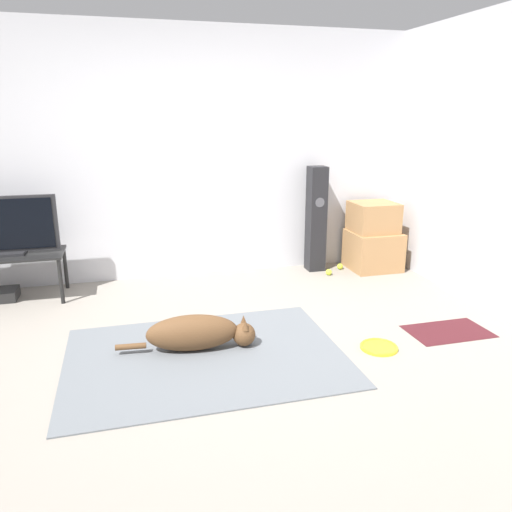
# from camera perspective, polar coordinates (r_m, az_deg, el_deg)

# --- Properties ---
(ground_plane) EXTENTS (12.00, 12.00, 0.00)m
(ground_plane) POSITION_cam_1_polar(r_m,az_deg,el_deg) (3.59, -5.48, -12.21)
(ground_plane) COLOR gray
(wall_back) EXTENTS (8.00, 0.06, 2.55)m
(wall_back) POSITION_cam_1_polar(r_m,az_deg,el_deg) (5.27, -9.79, 11.20)
(wall_back) COLOR silver
(wall_back) RESTS_ON ground_plane
(area_rug) EXTENTS (1.97, 1.44, 0.01)m
(area_rug) POSITION_cam_1_polar(r_m,az_deg,el_deg) (3.69, -5.76, -11.35)
(area_rug) COLOR slate
(area_rug) RESTS_ON ground_plane
(dog) EXTENTS (1.02, 0.29, 0.27)m
(dog) POSITION_cam_1_polar(r_m,az_deg,el_deg) (3.73, -6.65, -8.72)
(dog) COLOR brown
(dog) RESTS_ON area_rug
(frisbee) EXTENTS (0.28, 0.28, 0.03)m
(frisbee) POSITION_cam_1_polar(r_m,az_deg,el_deg) (3.90, 13.87, -10.06)
(frisbee) COLOR yellow
(frisbee) RESTS_ON ground_plane
(cardboard_box_lower) EXTENTS (0.53, 0.50, 0.43)m
(cardboard_box_lower) POSITION_cam_1_polar(r_m,az_deg,el_deg) (5.76, 13.23, 0.64)
(cardboard_box_lower) COLOR #A87A4C
(cardboard_box_lower) RESTS_ON ground_plane
(cardboard_box_upper) EXTENTS (0.47, 0.44, 0.33)m
(cardboard_box_upper) POSITION_cam_1_polar(r_m,az_deg,el_deg) (5.68, 13.27, 4.34)
(cardboard_box_upper) COLOR #A87A4C
(cardboard_box_upper) RESTS_ON cardboard_box_lower
(floor_speaker) EXTENTS (0.19, 0.19, 1.15)m
(floor_speaker) POSITION_cam_1_polar(r_m,az_deg,el_deg) (5.53, 6.88, 4.20)
(floor_speaker) COLOR black
(floor_speaker) RESTS_ON ground_plane
(tv_stand) EXTENTS (1.00, 0.49, 0.44)m
(tv_stand) POSITION_cam_1_polar(r_m,az_deg,el_deg) (5.14, -26.58, -0.39)
(tv_stand) COLOR black
(tv_stand) RESTS_ON ground_plane
(tv) EXTENTS (0.95, 0.20, 0.54)m
(tv) POSITION_cam_1_polar(r_m,az_deg,el_deg) (5.07, -27.01, 3.03)
(tv) COLOR #232326
(tv) RESTS_ON tv_stand
(tennis_ball_by_boxes) EXTENTS (0.07, 0.07, 0.07)m
(tennis_ball_by_boxes) POSITION_cam_1_polar(r_m,az_deg,el_deg) (5.70, 9.58, -1.18)
(tennis_ball_by_boxes) COLOR #C6E033
(tennis_ball_by_boxes) RESTS_ON ground_plane
(tennis_ball_near_speaker) EXTENTS (0.07, 0.07, 0.07)m
(tennis_ball_near_speaker) POSITION_cam_1_polar(r_m,az_deg,el_deg) (5.48, 8.31, -1.84)
(tennis_ball_near_speaker) COLOR #C6E033
(tennis_ball_near_speaker) RESTS_ON ground_plane
(game_console) EXTENTS (0.31, 0.27, 0.10)m
(game_console) POSITION_cam_1_polar(r_m,az_deg,el_deg) (5.29, -27.23, -3.97)
(game_console) COLOR black
(game_console) RESTS_ON ground_plane
(door_mat) EXTENTS (0.65, 0.40, 0.01)m
(door_mat) POSITION_cam_1_polar(r_m,az_deg,el_deg) (4.35, 21.09, -8.02)
(door_mat) COLOR #47191E
(door_mat) RESTS_ON ground_plane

